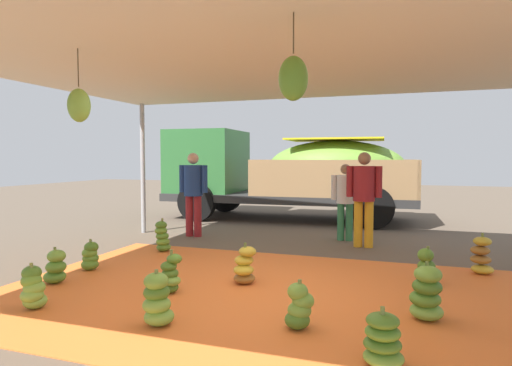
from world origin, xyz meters
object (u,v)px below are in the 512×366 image
object	(u,v)px
banana_bunch_0	(171,275)
banana_bunch_1	(90,257)
banana_bunch_5	(245,266)
worker_0	(364,192)
banana_bunch_9	(33,289)
banana_bunch_10	(481,256)
worker_1	(193,188)
cargo_truck_main	(285,171)
worker_2	(345,196)
banana_bunch_7	(383,340)
banana_bunch_4	(426,268)
banana_bunch_11	(157,301)
banana_bunch_6	(56,268)
banana_bunch_8	(427,295)
banana_bunch_3	(299,307)
banana_bunch_2	(162,237)

from	to	relation	value
banana_bunch_0	banana_bunch_1	size ratio (longest dim) A/B	1.17
banana_bunch_5	worker_0	world-z (taller)	worker_0
banana_bunch_1	banana_bunch_9	bearing A→B (deg)	-70.89
banana_bunch_1	worker_0	world-z (taller)	worker_0
banana_bunch_10	worker_1	distance (m)	5.46
cargo_truck_main	worker_2	world-z (taller)	cargo_truck_main
banana_bunch_7	banana_bunch_4	bearing A→B (deg)	80.09
banana_bunch_11	cargo_truck_main	size ratio (longest dim) A/B	0.08
banana_bunch_1	banana_bunch_6	size ratio (longest dim) A/B	0.94
worker_1	worker_2	distance (m)	3.12
banana_bunch_0	banana_bunch_8	size ratio (longest dim) A/B	0.88
banana_bunch_3	banana_bunch_8	xyz separation A→B (m)	(1.17, 0.62, 0.05)
banana_bunch_2	worker_1	world-z (taller)	worker_1
cargo_truck_main	worker_1	size ratio (longest dim) A/B	3.77
worker_1	worker_2	world-z (taller)	worker_1
banana_bunch_11	worker_2	world-z (taller)	worker_2
banana_bunch_1	banana_bunch_3	bearing A→B (deg)	-18.86
banana_bunch_5	banana_bunch_11	bearing A→B (deg)	-101.56
banana_bunch_1	banana_bunch_4	size ratio (longest dim) A/B	0.90
banana_bunch_1	worker_1	size ratio (longest dim) A/B	0.26
worker_1	banana_bunch_4	bearing A→B (deg)	-26.26
banana_bunch_6	banana_bunch_11	world-z (taller)	banana_bunch_11
banana_bunch_3	banana_bunch_5	world-z (taller)	banana_bunch_5
banana_bunch_6	worker_2	bearing A→B (deg)	53.19
banana_bunch_2	banana_bunch_10	size ratio (longest dim) A/B	1.00
worker_2	cargo_truck_main	bearing A→B (deg)	126.67
banana_bunch_6	cargo_truck_main	size ratio (longest dim) A/B	0.07
banana_bunch_3	banana_bunch_6	bearing A→B (deg)	172.51
banana_bunch_8	banana_bunch_3	bearing A→B (deg)	-152.02
banana_bunch_8	worker_2	xyz separation A→B (m)	(-1.33, 4.08, 0.62)
banana_bunch_1	banana_bunch_2	size ratio (longest dim) A/B	0.78
banana_bunch_2	banana_bunch_9	distance (m)	3.02
banana_bunch_0	banana_bunch_3	bearing A→B (deg)	-18.62
banana_bunch_7	banana_bunch_10	distance (m)	3.49
banana_bunch_4	banana_bunch_6	size ratio (longest dim) A/B	1.05
banana_bunch_9	banana_bunch_8	bearing A→B (deg)	14.26
banana_bunch_0	banana_bunch_9	xyz separation A→B (m)	(-1.12, -0.99, 0.00)
banana_bunch_3	banana_bunch_5	distance (m)	1.60
banana_bunch_2	banana_bunch_11	xyz separation A→B (m)	(1.72, -2.97, -0.01)
banana_bunch_8	worker_0	distance (m)	3.74
banana_bunch_10	worker_1	bearing A→B (deg)	165.35
banana_bunch_2	banana_bunch_10	bearing A→B (deg)	1.99
banana_bunch_3	banana_bunch_11	size ratio (longest dim) A/B	0.86
banana_bunch_4	banana_bunch_11	size ratio (longest dim) A/B	0.91
banana_bunch_5	worker_1	distance (m)	3.75
cargo_truck_main	worker_2	bearing A→B (deg)	-53.33
banana_bunch_2	banana_bunch_9	world-z (taller)	banana_bunch_2
banana_bunch_4	banana_bunch_10	distance (m)	1.13
banana_bunch_7	banana_bunch_11	size ratio (longest dim) A/B	0.84
worker_2	banana_bunch_2	bearing A→B (deg)	-144.19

